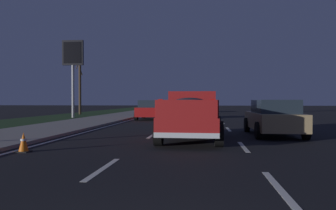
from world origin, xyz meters
TOP-DOWN VIEW (x-y plane):
  - ground at (27.00, 0.00)m, footprint 144.00×144.00m
  - sidewalk_shoulder at (27.00, 7.45)m, footprint 108.00×4.00m
  - grass_verge at (27.00, 12.45)m, footprint 108.00×6.00m
  - lane_markings at (30.73, 3.03)m, footprint 108.89×7.04m
  - pickup_truck at (10.60, -0.00)m, footprint 5.46×2.36m
  - sedan_black at (38.28, 3.64)m, footprint 4.43×2.06m
  - sedan_red at (23.83, 3.74)m, footprint 4.41×2.04m
  - sedan_tan at (12.45, -3.46)m, footprint 4.43×2.07m
  - gas_price_sign at (25.77, 11.06)m, footprint 0.27×1.90m
  - bare_tree_far at (32.59, 13.08)m, footprint 1.03×0.74m
  - traffic_cone_near at (6.99, 4.78)m, footprint 0.36×0.36m

SIDE VIEW (x-z plane):
  - ground at x=27.00m, z-range 0.00..0.00m
  - grass_verge at x=27.00m, z-range 0.00..0.01m
  - lane_markings at x=30.73m, z-range 0.00..0.01m
  - sidewalk_shoulder at x=27.00m, z-range 0.00..0.12m
  - traffic_cone_near at x=6.99m, z-range -0.01..0.57m
  - sedan_black at x=38.28m, z-range 0.01..1.55m
  - sedan_red at x=23.83m, z-range 0.01..1.55m
  - sedan_tan at x=12.45m, z-range 0.01..1.55m
  - pickup_truck at x=10.60m, z-range 0.05..1.92m
  - bare_tree_far at x=32.59m, z-range -0.05..6.15m
  - gas_price_sign at x=25.77m, z-range 1.72..8.56m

